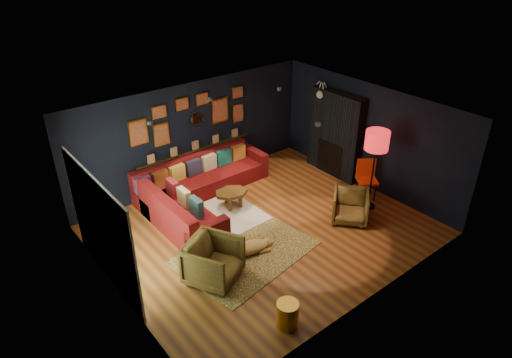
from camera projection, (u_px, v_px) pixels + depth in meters
floor at (264, 230)px, 9.88m from camera, size 6.50×6.50×0.00m
room_walls at (265, 164)px, 9.10m from camera, size 6.50×6.50×6.50m
sectional at (195, 193)px, 10.62m from camera, size 3.41×2.69×0.86m
ledge at (195, 150)px, 11.26m from camera, size 3.20×0.12×0.04m
gallery_wall at (192, 116)px, 10.84m from camera, size 3.15×0.04×1.02m
sunburst_mirror at (196, 119)px, 10.96m from camera, size 0.47×0.16×0.47m
fireplace at (335, 137)px, 11.68m from camera, size 0.31×1.60×2.20m
deer_head at (325, 93)px, 11.54m from camera, size 0.50×0.28×0.45m
sliding_door at (102, 230)px, 8.00m from camera, size 0.06×2.80×2.20m
ceiling_spots at (240, 108)px, 9.17m from camera, size 3.30×2.50×0.06m
shag_rug at (214, 221)px, 10.15m from camera, size 2.20×1.63×0.03m
leopard_rug at (245, 252)px, 9.18m from camera, size 2.89×2.27×0.02m
coffee_table at (231, 194)px, 10.51m from camera, size 0.90×0.76×0.39m
pouf at (190, 211)px, 10.13m from camera, size 0.59×0.59×0.39m
armchair_left at (213, 259)px, 8.28m from camera, size 1.19×1.17×0.93m
armchair_right at (350, 205)px, 10.02m from camera, size 1.03×1.03×0.78m
gold_stool at (287, 314)px, 7.42m from camera, size 0.37×0.37×0.46m
orange_chair at (366, 176)px, 10.83m from camera, size 0.63×0.63×0.95m
floor_lamp at (377, 143)px, 9.90m from camera, size 0.52×0.52×1.91m
dog at (249, 246)px, 9.07m from camera, size 1.21×0.79×0.35m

